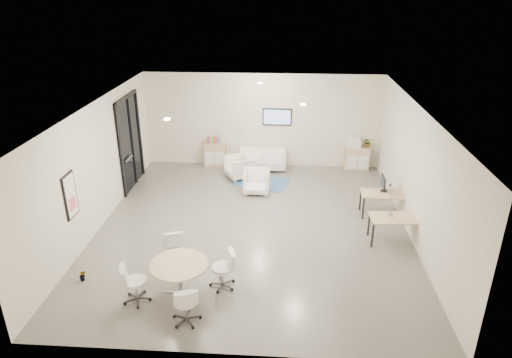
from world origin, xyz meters
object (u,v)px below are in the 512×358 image
object	(u,v)px
sideboard_left	(215,155)
round_table	(179,267)
desk_front	(397,220)
armchair_right	(257,181)
desk_rear	(385,196)
loveseat	(262,160)
sideboard_right	(357,158)
armchair_left	(239,166)

from	to	relation	value
sideboard_left	round_table	xyz separation A→B (m)	(0.34, -7.16, 0.22)
desk_front	round_table	distance (m)	5.39
armchair_right	desk_rear	bearing A→B (deg)	-18.01
loveseat	desk_front	distance (m)	5.82
desk_rear	desk_front	xyz separation A→B (m)	(0.03, -1.42, 0.02)
round_table	loveseat	bearing A→B (deg)	79.32
sideboard_left	desk_rear	xyz separation A→B (m)	(5.16, -3.38, 0.18)
armchair_right	loveseat	bearing A→B (deg)	89.07
loveseat	desk_front	world-z (taller)	desk_front
sideboard_left	desk_rear	size ratio (longest dim) A/B	0.64
sideboard_right	armchair_right	bearing A→B (deg)	-147.25
armchair_right	desk_front	xyz separation A→B (m)	(3.61, -2.67, 0.22)
sideboard_left	loveseat	world-z (taller)	sideboard_left
sideboard_right	armchair_left	world-z (taller)	sideboard_right
armchair_left	desk_front	distance (m)	5.70
sideboard_left	armchair_left	world-z (taller)	sideboard_left
sideboard_left	loveseat	size ratio (longest dim) A/B	0.51
desk_front	round_table	bearing A→B (deg)	-158.09
desk_rear	sideboard_right	bearing A→B (deg)	97.15
sideboard_left	desk_rear	distance (m)	6.17
sideboard_left	desk_rear	bearing A→B (deg)	-33.22
sideboard_left	armchair_left	bearing A→B (deg)	-46.84
desk_front	round_table	xyz separation A→B (m)	(-4.85, -2.36, 0.01)
desk_front	round_table	size ratio (longest dim) A/B	1.16
sideboard_left	desk_front	bearing A→B (deg)	-42.76
loveseat	armchair_right	world-z (taller)	armchair_right
loveseat	sideboard_left	bearing A→B (deg)	171.12
round_table	desk_rear	bearing A→B (deg)	38.18
loveseat	armchair_left	xyz separation A→B (m)	(-0.72, -0.82, 0.09)
desk_front	armchair_left	bearing A→B (deg)	134.15
sideboard_left	armchair_right	size ratio (longest dim) A/B	1.04
armchair_right	round_table	world-z (taller)	armchair_right
sideboard_left	loveseat	xyz separation A→B (m)	(1.66, -0.18, -0.09)
desk_rear	desk_front	distance (m)	1.42
armchair_left	round_table	size ratio (longest dim) A/B	0.69
sideboard_left	desk_front	size ratio (longest dim) A/B	0.60
loveseat	desk_rear	world-z (taller)	loveseat
loveseat	armchair_right	bearing A→B (deg)	-94.86
loveseat	armchair_left	world-z (taller)	armchair_left
sideboard_right	armchair_left	size ratio (longest dim) A/B	1.00
armchair_left	armchair_right	size ratio (longest dim) A/B	1.03
armchair_left	armchair_right	bearing A→B (deg)	0.61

